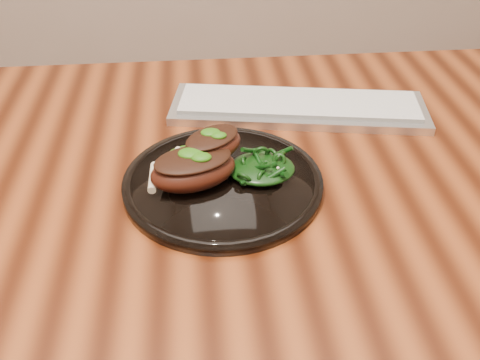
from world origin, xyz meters
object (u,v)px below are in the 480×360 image
at_px(lamb_chop_front, 193,168).
at_px(keyboard, 298,107).
at_px(greens_heap, 262,165).
at_px(desk, 204,214).
at_px(plate, 223,182).

distance_m(lamb_chop_front, keyboard, 0.29).
distance_m(greens_heap, keyboard, 0.22).
height_order(lamb_chop_front, keyboard, lamb_chop_front).
bearing_deg(desk, plate, -57.43).
xyz_separation_m(lamb_chop_front, greens_heap, (0.10, 0.01, -0.01)).
height_order(desk, keyboard, keyboard).
bearing_deg(greens_heap, plate, -174.81).
relative_size(plate, keyboard, 0.62).
height_order(greens_heap, keyboard, greens_heap).
xyz_separation_m(desk, greens_heap, (0.08, -0.04, 0.11)).
height_order(plate, greens_heap, greens_heap).
bearing_deg(lamb_chop_front, keyboard, 49.40).
bearing_deg(keyboard, desk, -136.81).
height_order(lamb_chop_front, greens_heap, lamb_chop_front).
bearing_deg(plate, lamb_chop_front, -166.26).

